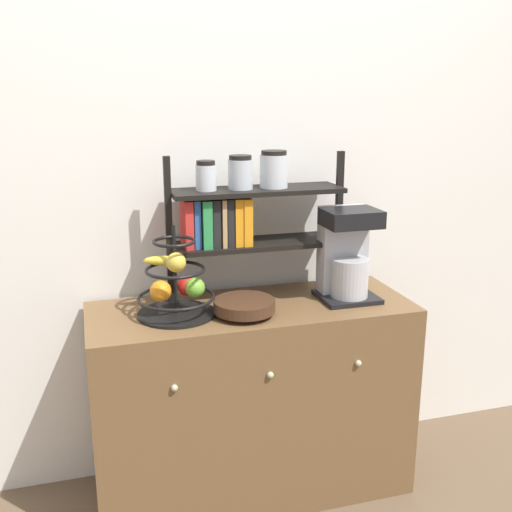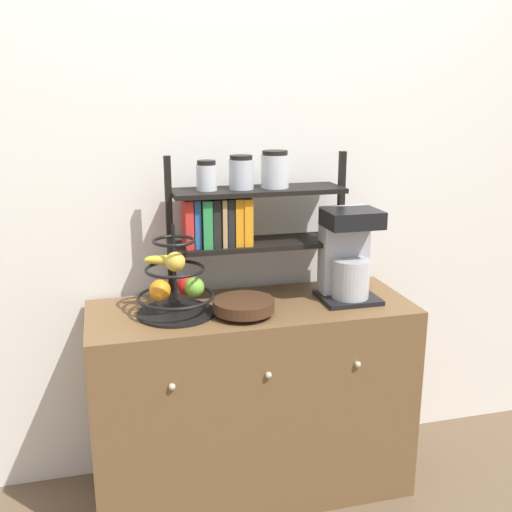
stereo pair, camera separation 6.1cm
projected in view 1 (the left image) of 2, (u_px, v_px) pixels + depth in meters
name	position (u px, v px, depth m)	size (l,w,h in m)	color
wall_back	(233.00, 161.00, 2.38)	(7.00, 0.05, 2.60)	silver
sideboard	(252.00, 400.00, 2.36)	(1.22, 0.48, 0.78)	brown
coffee_maker	(346.00, 254.00, 2.31)	(0.22, 0.21, 0.36)	black
fruit_stand	(176.00, 286.00, 2.14)	(0.28, 0.28, 0.33)	black
wooden_bowl	(244.00, 306.00, 2.16)	(0.22, 0.22, 0.06)	#422819
shelf_hutch	(239.00, 209.00, 2.27)	(0.70, 0.20, 0.57)	black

